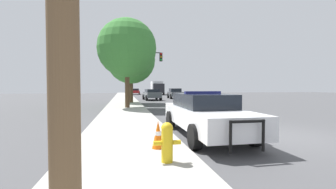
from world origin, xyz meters
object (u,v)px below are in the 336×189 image
car_background_oncoming (175,93)px  box_truck (157,87)px  traffic_cone (158,134)px  tree_sidewalk_mid (131,60)px  tree_sidewalk_near (127,48)px  police_car (204,113)px  car_background_distant (135,91)px  car_background_midblock (152,94)px  fire_hydrant (167,141)px  traffic_light (142,66)px

car_background_oncoming → box_truck: box_truck is taller
traffic_cone → tree_sidewalk_mid: bearing=90.2°
tree_sidewalk_near → police_car: bearing=-75.9°
car_background_distant → car_background_oncoming: car_background_oncoming is taller
tree_sidewalk_mid → car_background_distant: bearing=86.2°
police_car → car_background_distant: bearing=-89.6°
car_background_distant → car_background_midblock: bearing=-84.7°
box_truck → tree_sidewalk_near: bearing=79.9°
fire_hydrant → box_truck: 44.02m
tree_sidewalk_mid → box_truck: bearing=75.9°
car_background_distant → box_truck: size_ratio=0.55×
traffic_cone → traffic_light: bearing=86.5°
car_background_oncoming → tree_sidewalk_mid: (-6.57, -8.89, 3.60)m
car_background_distant → traffic_cone: 44.25m
fire_hydrant → box_truck: bearing=81.8°
traffic_light → car_background_distant: 26.49m
box_truck → traffic_cone: box_truck is taller
car_background_midblock → fire_hydrant: bearing=-99.5°
traffic_light → police_car: bearing=-87.1°
car_background_distant → car_background_oncoming: bearing=-72.7°
traffic_light → box_truck: traffic_light is taller
car_background_oncoming → tree_sidewalk_near: size_ratio=0.62×
car_background_midblock → tree_sidewalk_mid: bearing=-118.8°
police_car → car_background_midblock: size_ratio=1.26×
traffic_cone → police_car: bearing=43.1°
fire_hydrant → car_background_oncoming: size_ratio=0.20×
fire_hydrant → car_background_distant: bearing=87.8°
car_background_midblock → traffic_cone: size_ratio=6.08×
traffic_light → tree_sidewalk_mid: 1.54m
fire_hydrant → traffic_light: traffic_light is taller
police_car → tree_sidewalk_mid: (-1.96, 15.26, 3.60)m
police_car → tree_sidewalk_near: 10.75m
car_background_oncoming → fire_hydrant: bearing=78.9°
car_background_midblock → tree_sidewalk_near: bearing=-109.2°
traffic_cone → car_background_midblock: bearing=83.2°
police_car → traffic_cone: size_ratio=7.63×
police_car → tree_sidewalk_near: tree_sidewalk_near is taller
car_background_midblock → car_background_distant: bearing=89.6°
police_car → traffic_cone: police_car is taller
car_background_distant → police_car: bearing=-87.1°
police_car → car_background_midblock: bearing=-92.0°
box_truck → tree_sidewalk_near: (-6.88, -30.94, 2.97)m
box_truck → traffic_cone: size_ratio=11.18×
police_car → box_truck: size_ratio=0.68×
police_car → traffic_light: bearing=-86.9°
traffic_light → tree_sidewalk_near: tree_sidewalk_near is taller
car_background_midblock → tree_sidewalk_mid: tree_sidewalk_mid is taller
tree_sidewalk_near → tree_sidewalk_mid: bearing=84.9°
fire_hydrant → car_background_distant: 45.32m
tree_sidewalk_near → fire_hydrant: bearing=-87.4°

